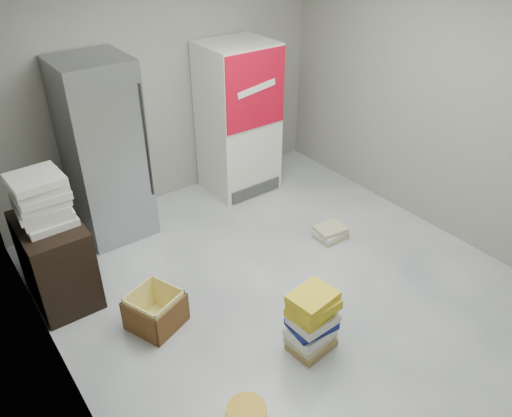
{
  "coord_description": "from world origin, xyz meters",
  "views": [
    {
      "loc": [
        -2.38,
        -2.48,
        3.15
      ],
      "look_at": [
        -0.04,
        0.7,
        0.67
      ],
      "focal_mm": 35.0,
      "sensor_mm": 36.0,
      "label": 1
    }
  ],
  "objects": [
    {
      "name": "coke_cooler",
      "position": [
        0.75,
        2.12,
        0.9
      ],
      "size": [
        0.8,
        0.73,
        1.8
      ],
      "color": "silver",
      "rests_on": "ground"
    },
    {
      "name": "ground",
      "position": [
        0.0,
        0.0,
        0.0
      ],
      "size": [
        5.0,
        5.0,
        0.0
      ],
      "primitive_type": "plane",
      "color": "silver",
      "rests_on": "ground"
    },
    {
      "name": "supply_box_stack",
      "position": [
        -1.72,
        1.4,
        1.03
      ],
      "size": [
        0.45,
        0.44,
        0.45
      ],
      "color": "silver",
      "rests_on": "wood_shelf"
    },
    {
      "name": "phonebook_stack_side",
      "position": [
        0.89,
        0.6,
        0.07
      ],
      "size": [
        0.34,
        0.28,
        0.14
      ],
      "rotation": [
        0.0,
        0.0,
        -0.02
      ],
      "color": "tan",
      "rests_on": "ground"
    },
    {
      "name": "wood_shelf",
      "position": [
        -1.73,
        1.4,
        0.4
      ],
      "size": [
        0.5,
        0.8,
        0.8
      ],
      "primitive_type": "cube",
      "color": "black",
      "rests_on": "ground"
    },
    {
      "name": "room_shell",
      "position": [
        0.0,
        0.0,
        1.8
      ],
      "size": [
        4.04,
        5.04,
        2.82
      ],
      "color": "gray",
      "rests_on": "ground"
    },
    {
      "name": "phonebook_stack_main",
      "position": [
        -0.32,
        -0.43,
        0.29
      ],
      "size": [
        0.4,
        0.35,
        0.58
      ],
      "rotation": [
        0.0,
        0.0,
        0.04
      ],
      "color": "olive",
      "rests_on": "ground"
    },
    {
      "name": "cardboard_box",
      "position": [
        -1.21,
        0.55,
        0.13
      ],
      "size": [
        0.52,
        0.52,
        0.33
      ],
      "rotation": [
        0.0,
        0.0,
        0.37
      ],
      "color": "yellow",
      "rests_on": "ground"
    },
    {
      "name": "bucket_lid",
      "position": [
        -1.11,
        -0.65,
        0.04
      ],
      "size": [
        0.33,
        0.33,
        0.08
      ],
      "primitive_type": "cylinder",
      "rotation": [
        0.0,
        0.0,
        -0.13
      ],
      "color": "#C68D16",
      "rests_on": "ground"
    },
    {
      "name": "steel_fridge",
      "position": [
        -0.9,
        2.13,
        0.95
      ],
      "size": [
        0.7,
        0.72,
        1.9
      ],
      "color": "#909397",
      "rests_on": "ground"
    }
  ]
}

